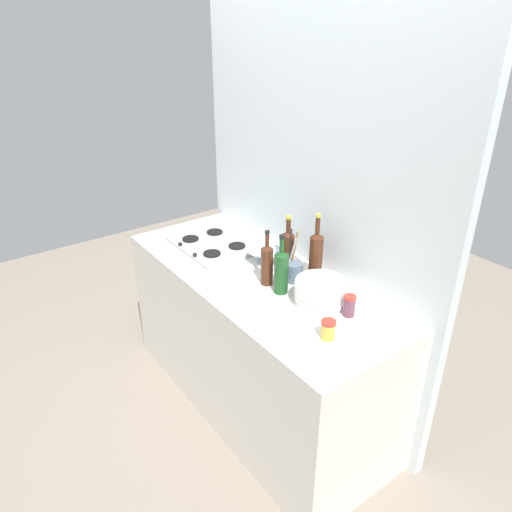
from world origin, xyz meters
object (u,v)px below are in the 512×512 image
condiment_jar_front (328,330)px  condiment_jar_rear (349,306)px  mixing_bowl (266,255)px  wine_bottle_rightmost (281,271)px  stovetop_hob (213,245)px  utensil_crock (294,270)px  plate_stack (320,292)px  wine_bottle_leftmost (316,255)px  wine_bottle_mid_left (267,264)px  wine_bottle_mid_right (288,251)px

condiment_jar_front → condiment_jar_rear: size_ratio=0.85×
condiment_jar_front → mixing_bowl: bearing=163.4°
wine_bottle_rightmost → condiment_jar_front: wine_bottle_rightmost is taller
stovetop_hob → condiment_jar_rear: condiment_jar_rear is taller
utensil_crock → mixing_bowl: bearing=177.1°
plate_stack → wine_bottle_leftmost: (-0.20, 0.15, 0.08)m
plate_stack → wine_bottle_leftmost: 0.26m
plate_stack → condiment_jar_rear: size_ratio=2.40×
wine_bottle_rightmost → condiment_jar_front: (0.43, -0.08, -0.08)m
plate_stack → wine_bottle_mid_left: bearing=-163.8°
utensil_crock → condiment_jar_rear: bearing=-0.4°
stovetop_hob → condiment_jar_front: bearing=-4.5°
wine_bottle_rightmost → condiment_jar_front: size_ratio=3.55×
stovetop_hob → wine_bottle_rightmost: bearing=-0.6°
wine_bottle_leftmost → wine_bottle_rightmost: (-0.00, -0.23, -0.02)m
wine_bottle_rightmost → stovetop_hob: bearing=179.4°
utensil_crock → condiment_jar_front: utensil_crock is taller
wine_bottle_mid_right → mixing_bowl: 0.19m
wine_bottle_mid_left → condiment_jar_front: 0.56m
wine_bottle_rightmost → condiment_jar_rear: wine_bottle_rightmost is taller
plate_stack → mixing_bowl: 0.52m
stovetop_hob → wine_bottle_mid_right: 0.56m
stovetop_hob → wine_bottle_mid_right: (0.52, 0.16, 0.12)m
wine_bottle_mid_right → condiment_jar_front: wine_bottle_mid_right is taller
wine_bottle_mid_right → condiment_jar_rear: bearing=-4.2°
plate_stack → wine_bottle_rightmost: size_ratio=0.80×
stovetop_hob → wine_bottle_rightmost: wine_bottle_rightmost is taller
wine_bottle_leftmost → wine_bottle_mid_left: wine_bottle_leftmost is taller
utensil_crock → condiment_jar_rear: (0.41, -0.00, -0.01)m
condiment_jar_front → wine_bottle_leftmost: bearing=143.9°
wine_bottle_mid_left → condiment_jar_rear: 0.49m
wine_bottle_leftmost → utensil_crock: (-0.05, -0.10, -0.08)m
wine_bottle_mid_left → mixing_bowl: size_ratio=1.45×
wine_bottle_mid_left → wine_bottle_rightmost: bearing=2.0°
mixing_bowl → condiment_jar_front: size_ratio=2.34×
wine_bottle_leftmost → mixing_bowl: size_ratio=1.79×
wine_bottle_mid_left → mixing_bowl: wine_bottle_mid_left is taller
mixing_bowl → condiment_jar_front: condiment_jar_front is taller
plate_stack → mixing_bowl: bearing=173.7°
wine_bottle_mid_left → utensil_crock: bearing=65.9°
plate_stack → condiment_jar_rear: bearing=14.3°
plate_stack → wine_bottle_leftmost: bearing=143.2°
wine_bottle_leftmost → wine_bottle_mid_right: bearing=-155.2°
wine_bottle_mid_right → mixing_bowl: size_ratio=1.59×
wine_bottle_mid_left → wine_bottle_mid_right: size_ratio=0.91×
wine_bottle_mid_left → wine_bottle_mid_right: wine_bottle_mid_right is taller
wine_bottle_mid_left → mixing_bowl: 0.26m
wine_bottle_mid_left → condiment_jar_front: wine_bottle_mid_left is taller
mixing_bowl → wine_bottle_leftmost: bearing=15.9°
wine_bottle_mid_right → wine_bottle_rightmost: wine_bottle_mid_right is taller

